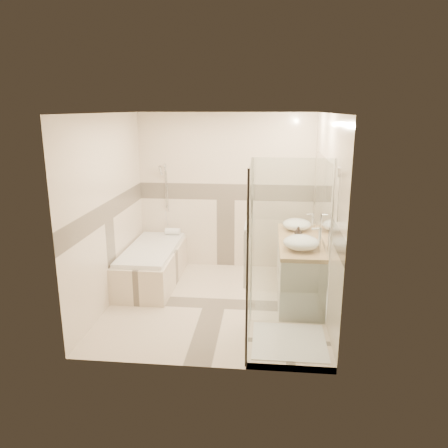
# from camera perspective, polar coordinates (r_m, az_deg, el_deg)

# --- Properties ---
(room) EXTENTS (2.82, 3.02, 2.52)m
(room) POSITION_cam_1_polar(r_m,az_deg,el_deg) (5.59, -0.70, 1.45)
(room) COLOR beige
(room) RESTS_ON ground
(bathtub) EXTENTS (0.75, 1.70, 0.56)m
(bathtub) POSITION_cam_1_polar(r_m,az_deg,el_deg) (6.66, -9.35, -5.05)
(bathtub) COLOR beige
(bathtub) RESTS_ON ground
(vanity) EXTENTS (0.58, 1.62, 0.85)m
(vanity) POSITION_cam_1_polar(r_m,az_deg,el_deg) (6.09, 9.74, -5.81)
(vanity) COLOR silver
(vanity) RESTS_ON ground
(shower_enclosure) EXTENTS (0.96, 0.93, 2.04)m
(shower_enclosure) POSITION_cam_1_polar(r_m,az_deg,el_deg) (4.87, 7.24, -10.14)
(shower_enclosure) COLOR beige
(shower_enclosure) RESTS_ON ground
(vessel_sink_near) EXTENTS (0.41, 0.41, 0.16)m
(vessel_sink_near) POSITION_cam_1_polar(r_m,az_deg,el_deg) (6.39, 9.49, -0.06)
(vessel_sink_near) COLOR white
(vessel_sink_near) RESTS_ON vanity
(vessel_sink_far) EXTENTS (0.45, 0.45, 0.18)m
(vessel_sink_far) POSITION_cam_1_polar(r_m,az_deg,el_deg) (5.52, 10.04, -2.39)
(vessel_sink_far) COLOR white
(vessel_sink_far) RESTS_ON vanity
(faucet_near) EXTENTS (0.10, 0.03, 0.25)m
(faucet_near) POSITION_cam_1_polar(r_m,az_deg,el_deg) (6.39, 11.45, 0.45)
(faucet_near) COLOR silver
(faucet_near) RESTS_ON vanity
(faucet_far) EXTENTS (0.12, 0.03, 0.29)m
(faucet_far) POSITION_cam_1_polar(r_m,az_deg,el_deg) (5.52, 12.31, -1.65)
(faucet_far) COLOR silver
(faucet_far) RESTS_ON vanity
(amenity_bottle_a) EXTENTS (0.08, 0.08, 0.17)m
(amenity_bottle_a) POSITION_cam_1_polar(r_m,az_deg,el_deg) (5.92, 9.76, -1.23)
(amenity_bottle_a) COLOR black
(amenity_bottle_a) RESTS_ON vanity
(amenity_bottle_b) EXTENTS (0.13, 0.13, 0.13)m
(amenity_bottle_b) POSITION_cam_1_polar(r_m,az_deg,el_deg) (6.09, 9.65, -0.95)
(amenity_bottle_b) COLOR black
(amenity_bottle_b) RESTS_ON vanity
(folded_towels) EXTENTS (0.21, 0.29, 0.08)m
(folded_towels) POSITION_cam_1_polar(r_m,az_deg,el_deg) (6.61, 9.36, 0.09)
(folded_towels) COLOR white
(folded_towels) RESTS_ON vanity
(rolled_towel) EXTENTS (0.24, 0.11, 0.11)m
(rolled_towel) POSITION_cam_1_polar(r_m,az_deg,el_deg) (7.15, -6.71, -0.97)
(rolled_towel) COLOR white
(rolled_towel) RESTS_ON bathtub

